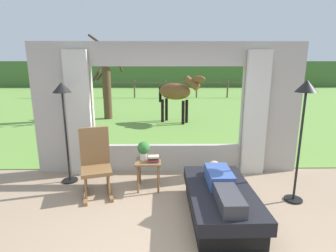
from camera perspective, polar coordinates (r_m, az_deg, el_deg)
name	(u,v)px	position (r m, az deg, el deg)	size (l,w,h in m)	color
ground_plane	(170,242)	(3.55, 0.39, -23.81)	(12.00, 12.00, 0.00)	gray
back_wall_with_window	(168,111)	(5.17, -0.06, 3.32)	(5.20, 0.12, 2.55)	#ADA599
curtain_panel_left	(79,115)	(5.30, -18.65, 2.32)	(0.44, 0.10, 2.40)	beige
curtain_panel_right	(256,114)	(5.34, 18.43, 2.41)	(0.44, 0.10, 2.40)	beige
outdoor_pasture_lawn	(166,100)	(16.14, -0.50, 5.66)	(36.00, 21.68, 0.02)	olive
distant_hill_ridge	(165,74)	(25.85, -0.60, 11.16)	(36.00, 2.00, 2.40)	#456933
recliner_sofa	(220,202)	(4.00, 11.20, -15.73)	(0.93, 1.72, 0.42)	black
reclining_person	(222,184)	(3.82, 11.57, -12.10)	(0.35, 1.43, 0.22)	#334C8C
rocking_chair	(96,162)	(4.60, -15.36, -7.53)	(0.63, 0.78, 1.12)	brown
side_table	(148,166)	(4.63, -4.24, -8.54)	(0.44, 0.44, 0.52)	brown
potted_plant	(144,149)	(4.60, -5.26, -5.04)	(0.22, 0.22, 0.32)	silver
book_stack	(154,159)	(4.51, -3.14, -7.11)	(0.20, 0.16, 0.11)	#23478C
floor_lamp_left	(63,103)	(4.98, -21.74, 4.74)	(0.32, 0.32, 1.84)	black
floor_lamp_right	(304,105)	(4.40, 27.41, 4.05)	(0.32, 0.32, 1.92)	black
horse	(177,92)	(9.65, 1.89, 7.37)	(1.75, 1.17, 1.73)	brown
pasture_tree	(106,79)	(10.62, -13.18, 9.85)	(1.20, 1.14, 3.22)	#4C3823
pasture_fence_line	(166,86)	(17.10, -0.52, 8.56)	(16.10, 0.10, 1.10)	brown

